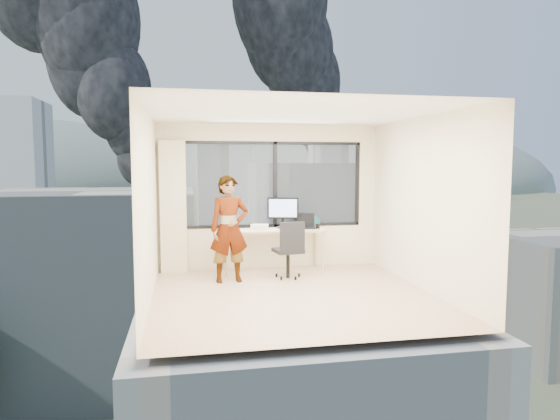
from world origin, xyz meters
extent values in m
cube|color=beige|center=(0.00, 0.00, 0.00)|extent=(4.00, 4.00, 0.01)
cube|color=white|center=(0.00, 0.00, 2.60)|extent=(4.00, 4.00, 0.01)
cube|color=beige|center=(0.00, -2.00, 1.30)|extent=(4.00, 0.01, 2.60)
cube|color=beige|center=(-2.00, 0.00, 1.30)|extent=(0.01, 4.00, 2.60)
cube|color=beige|center=(2.00, 0.00, 1.30)|extent=(0.01, 4.00, 2.60)
cube|color=#F5E6BF|center=(-1.72, 1.88, 1.15)|extent=(0.45, 0.14, 2.30)
cube|color=tan|center=(0.00, 1.66, 0.38)|extent=(1.80, 0.60, 0.75)
imported|color=#2D2D33|center=(-0.83, 1.02, 0.86)|extent=(0.66, 0.47, 1.71)
cube|color=white|center=(-0.21, 1.84, 0.79)|extent=(0.36, 0.32, 0.07)
cube|color=black|center=(0.51, 1.56, 0.76)|extent=(0.11, 0.08, 0.01)
cylinder|color=black|center=(0.80, 1.59, 0.80)|extent=(0.08, 0.08, 0.09)
ellipsoid|color=#0C4B3F|center=(0.80, 1.88, 0.84)|extent=(0.25, 0.13, 0.19)
cube|color=#515B3D|center=(0.00, 120.00, -14.00)|extent=(400.00, 400.00, 0.04)
cube|color=beige|center=(-9.00, 30.00, -7.00)|extent=(16.00, 12.00, 14.00)
cube|color=silver|center=(12.00, 38.00, -6.00)|extent=(14.00, 13.00, 16.00)
cube|color=silver|center=(-35.00, 95.00, 0.00)|extent=(14.00, 14.00, 28.00)
cube|color=silver|center=(8.00, 120.00, 1.00)|extent=(13.00, 13.00, 30.00)
cube|color=silver|center=(45.00, 140.00, -1.00)|extent=(15.00, 15.00, 26.00)
ellipsoid|color=slate|center=(100.00, 320.00, -14.00)|extent=(300.00, 220.00, 96.00)
camera|label=1|loc=(-1.50, -6.79, 1.89)|focal=31.45mm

